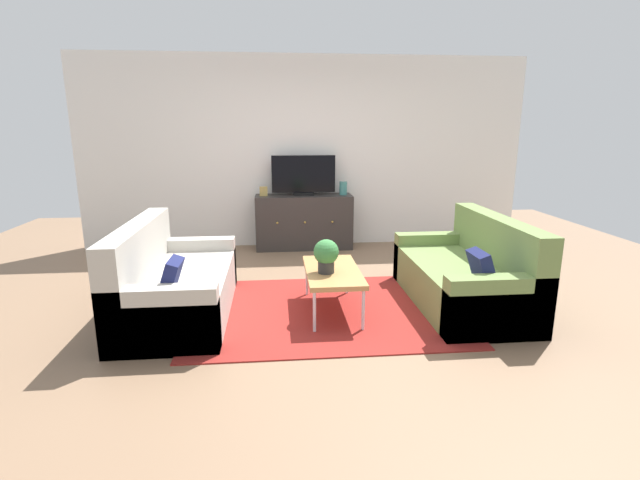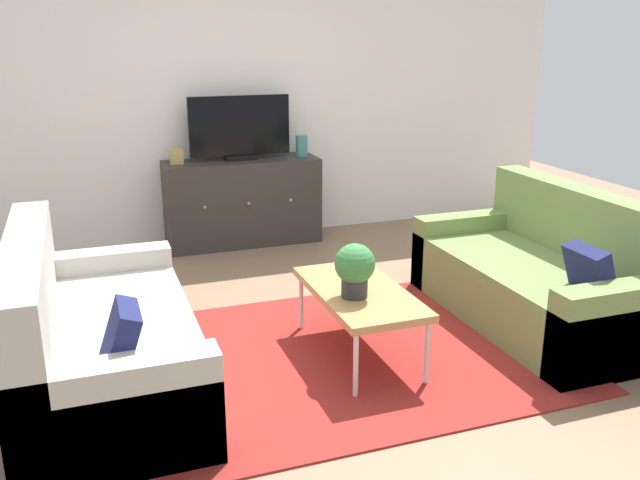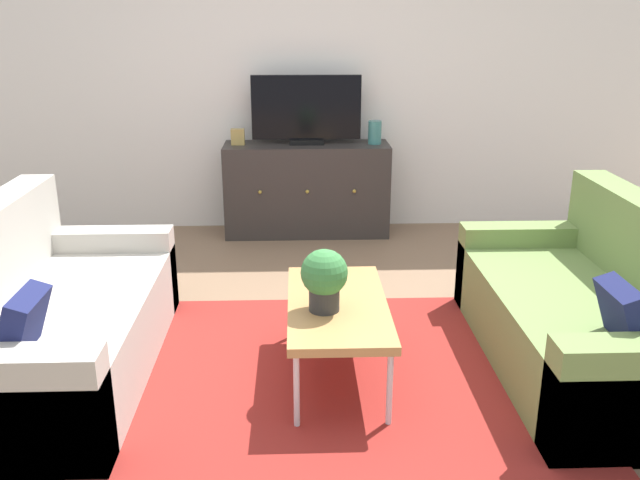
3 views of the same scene
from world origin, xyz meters
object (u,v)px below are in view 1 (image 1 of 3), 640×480
Objects in this scene: coffee_table at (333,273)px; flat_screen_tv at (303,176)px; couch_right_side at (470,277)px; potted_plant at (327,254)px; tv_console at (304,222)px; couch_left_side at (170,286)px; glass_vase at (343,188)px; mantel_clock at (264,191)px.

flat_screen_tv is (-0.11, 2.46, 0.66)m from coffee_table.
potted_plant is at bearing -173.82° from couch_right_side.
tv_console reaches higher than coffee_table.
couch_left_side is 1.28× the size of tv_console.
tv_console is at bearing -180.00° from glass_vase.
glass_vase is (0.45, 2.44, 0.48)m from coffee_table.
couch_left_side is 2.58m from mantel_clock.
tv_console is 1.53× the size of flat_screen_tv.
flat_screen_tv is (0.00, 0.02, 0.66)m from tv_console.
mantel_clock is (-0.57, 0.00, 0.45)m from tv_console.
coffee_table is at bearing -87.36° from flat_screen_tv.
flat_screen_tv is 0.60m from mantel_clock.
mantel_clock is at bearing 180.00° from glass_vase.
coffee_table is at bearing 53.80° from potted_plant.
flat_screen_tv is 4.70× the size of glass_vase.
glass_vase reaches higher than couch_right_side.
couch_left_side is at bearing 173.85° from potted_plant.
tv_console is 0.66m from flat_screen_tv.
coffee_table is at bearing -2.41° from couch_left_side.
mantel_clock is at bearing 105.57° from coffee_table.
couch_right_side is 2.92m from flat_screen_tv.
coffee_table is at bearing -87.34° from tv_console.
flat_screen_tv reaches higher than couch_left_side.
mantel_clock is (0.83, 2.37, 0.55)m from couch_left_side.
glass_vase is (1.97, 2.37, 0.58)m from couch_left_side.
potted_plant is 0.23× the size of tv_console.
mantel_clock is (-0.61, 2.53, 0.24)m from potted_plant.
potted_plant is 2.54m from tv_console.
glass_vase reaches higher than tv_console.
flat_screen_tv reaches higher than tv_console.
potted_plant is 2.60m from glass_vase.
coffee_table is 2.44m from tv_console.
mantel_clock is (-2.05, 2.37, 0.55)m from couch_right_side.
tv_console is 0.72m from mantel_clock.
coffee_table is 2.53m from glass_vase.
couch_left_side is 13.47× the size of mantel_clock.
potted_plant is at bearing -6.15° from couch_left_side.
flat_screen_tv is 6.90× the size of mantel_clock.
couch_right_side is at bearing -57.99° from tv_console.
couch_left_side is 2.88m from flat_screen_tv.
flat_screen_tv is at bearing 2.02° from mantel_clock.
flat_screen_tv is 0.59m from glass_vase.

